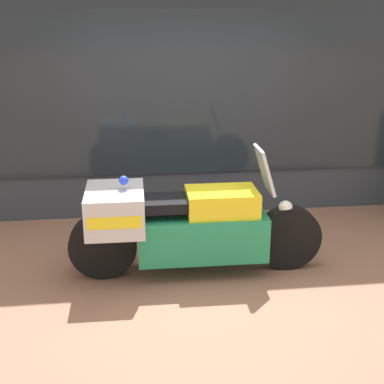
# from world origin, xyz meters

# --- Properties ---
(ground_plane) EXTENTS (60.00, 60.00, 0.00)m
(ground_plane) POSITION_xyz_m (0.00, 0.00, 0.00)
(ground_plane) COLOR #8E604C
(shop_building) EXTENTS (6.76, 0.55, 4.02)m
(shop_building) POSITION_xyz_m (-0.43, 2.00, 2.02)
(shop_building) COLOR #333842
(shop_building) RESTS_ON ground
(window_display) EXTENTS (5.39, 0.30, 1.84)m
(window_display) POSITION_xyz_m (0.38, 2.03, 0.45)
(window_display) COLOR slate
(window_display) RESTS_ON ground
(paramedic_motorcycle) EXTENTS (2.49, 0.72, 1.26)m
(paramedic_motorcycle) POSITION_xyz_m (-0.19, 0.18, 0.52)
(paramedic_motorcycle) COLOR black
(paramedic_motorcycle) RESTS_ON ground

